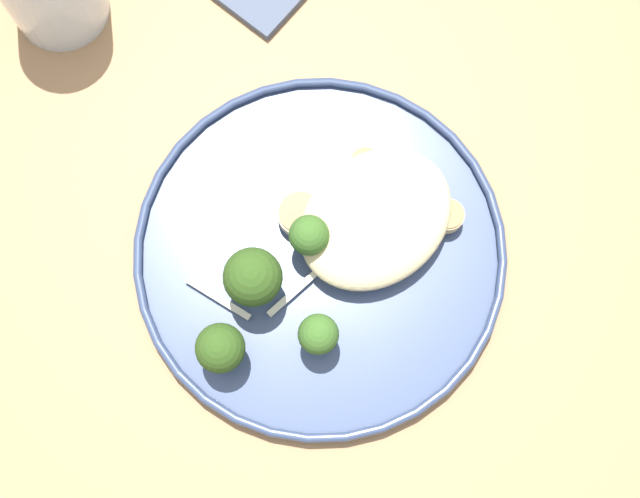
# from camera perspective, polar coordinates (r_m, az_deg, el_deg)

# --- Properties ---
(ground) EXTENTS (6.00, 6.00, 0.00)m
(ground) POSITION_cam_1_polar(r_m,az_deg,el_deg) (1.38, -0.38, -8.28)
(ground) COLOR #665B51
(wooden_dining_table) EXTENTS (1.40, 1.00, 0.74)m
(wooden_dining_table) POSITION_cam_1_polar(r_m,az_deg,el_deg) (0.72, -0.72, -3.63)
(wooden_dining_table) COLOR #9E754C
(wooden_dining_table) RESTS_ON ground
(dinner_plate) EXTENTS (0.29, 0.29, 0.02)m
(dinner_plate) POSITION_cam_1_polar(r_m,az_deg,el_deg) (0.64, 0.00, -0.24)
(dinner_plate) COLOR #38476B
(dinner_plate) RESTS_ON wooden_dining_table
(noodle_bed) EXTENTS (0.13, 0.10, 0.04)m
(noodle_bed) POSITION_cam_1_polar(r_m,az_deg,el_deg) (0.63, 3.94, 2.07)
(noodle_bed) COLOR beige
(noodle_bed) RESTS_ON dinner_plate
(seared_scallop_rear_pale) EXTENTS (0.04, 0.04, 0.01)m
(seared_scallop_rear_pale) POSITION_cam_1_polar(r_m,az_deg,el_deg) (0.64, -1.38, 2.43)
(seared_scallop_rear_pale) COLOR #E5C689
(seared_scallop_rear_pale) RESTS_ON dinner_plate
(seared_scallop_tilted_round) EXTENTS (0.03, 0.03, 0.01)m
(seared_scallop_tilted_round) POSITION_cam_1_polar(r_m,az_deg,el_deg) (0.64, 8.84, 2.28)
(seared_scallop_tilted_round) COLOR #DBB77A
(seared_scallop_tilted_round) RESTS_ON dinner_plate
(seared_scallop_on_noodles) EXTENTS (0.04, 0.04, 0.01)m
(seared_scallop_on_noodles) POSITION_cam_1_polar(r_m,az_deg,el_deg) (0.64, 7.17, 1.53)
(seared_scallop_on_noodles) COLOR beige
(seared_scallop_on_noodles) RESTS_ON dinner_plate
(seared_scallop_half_hidden) EXTENTS (0.03, 0.03, 0.02)m
(seared_scallop_half_hidden) POSITION_cam_1_polar(r_m,az_deg,el_deg) (0.64, 2.86, 2.82)
(seared_scallop_half_hidden) COLOR #DBB77A
(seared_scallop_half_hidden) RESTS_ON dinner_plate
(seared_scallop_front_small) EXTENTS (0.02, 0.02, 0.02)m
(seared_scallop_front_small) POSITION_cam_1_polar(r_m,az_deg,el_deg) (0.65, 3.11, 5.95)
(seared_scallop_front_small) COLOR #DBB77A
(seared_scallop_front_small) RESTS_ON dinner_plate
(broccoli_floret_small_sprig) EXTENTS (0.04, 0.04, 0.06)m
(broccoli_floret_small_sprig) POSITION_cam_1_polar(r_m,az_deg,el_deg) (0.60, -4.68, -1.99)
(broccoli_floret_small_sprig) COLOR #7A994C
(broccoli_floret_small_sprig) RESTS_ON dinner_plate
(broccoli_floret_center_pile) EXTENTS (0.03, 0.03, 0.05)m
(broccoli_floret_center_pile) POSITION_cam_1_polar(r_m,az_deg,el_deg) (0.60, -0.11, -5.97)
(broccoli_floret_center_pile) COLOR #7A994C
(broccoli_floret_center_pile) RESTS_ON dinner_plate
(broccoli_floret_front_edge) EXTENTS (0.04, 0.04, 0.05)m
(broccoli_floret_front_edge) POSITION_cam_1_polar(r_m,az_deg,el_deg) (0.60, -7.00, -6.77)
(broccoli_floret_front_edge) COLOR #7A994C
(broccoli_floret_front_edge) RESTS_ON dinner_plate
(broccoli_floret_split_head) EXTENTS (0.03, 0.03, 0.05)m
(broccoli_floret_split_head) POSITION_cam_1_polar(r_m,az_deg,el_deg) (0.61, -0.76, 0.91)
(broccoli_floret_split_head) COLOR #7A994C
(broccoli_floret_split_head) RESTS_ON dinner_plate
(onion_sliver_pale_crescent) EXTENTS (0.02, 0.06, 0.00)m
(onion_sliver_pale_crescent) POSITION_cam_1_polar(r_m,az_deg,el_deg) (0.63, -7.08, -3.42)
(onion_sliver_pale_crescent) COLOR silver
(onion_sliver_pale_crescent) RESTS_ON dinner_plate
(onion_sliver_long_sliver) EXTENTS (0.05, 0.01, 0.00)m
(onion_sliver_long_sliver) POSITION_cam_1_polar(r_m,az_deg,el_deg) (0.63, -2.07, -2.74)
(onion_sliver_long_sliver) COLOR silver
(onion_sliver_long_sliver) RESTS_ON dinner_plate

